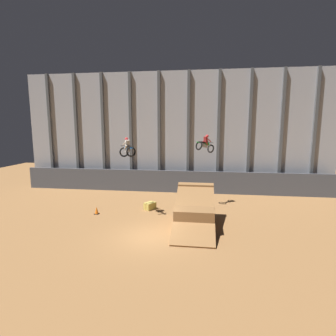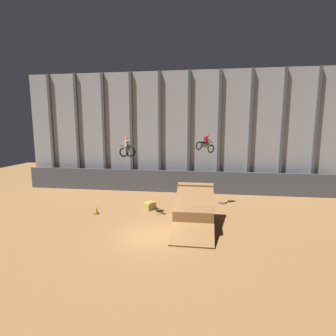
{
  "view_description": "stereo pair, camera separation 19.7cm",
  "coord_description": "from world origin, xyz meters",
  "px_view_note": "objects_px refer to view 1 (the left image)",
  "views": [
    {
      "loc": [
        3.11,
        -14.83,
        6.61
      ],
      "look_at": [
        0.24,
        6.23,
        3.29
      ],
      "focal_mm": 28.0,
      "sensor_mm": 36.0,
      "label": 1
    },
    {
      "loc": [
        3.3,
        -14.8,
        6.61
      ],
      "look_at": [
        0.24,
        6.23,
        3.29
      ],
      "focal_mm": 28.0,
      "sensor_mm": 36.0,
      "label": 2
    }
  ],
  "objects_px": {
    "dirt_ramp": "(195,212)",
    "traffic_cone_arena_edge": "(97,210)",
    "rider_bike_right_air": "(205,144)",
    "hay_bale_trackside": "(150,206)",
    "rider_bike_left_air": "(127,149)",
    "traffic_cone_near_ramp": "(197,205)"
  },
  "relations": [
    {
      "from": "dirt_ramp",
      "to": "traffic_cone_arena_edge",
      "type": "bearing_deg",
      "value": 171.55
    },
    {
      "from": "rider_bike_right_air",
      "to": "hay_bale_trackside",
      "type": "bearing_deg",
      "value": -112.41
    },
    {
      "from": "rider_bike_left_air",
      "to": "traffic_cone_near_ramp",
      "type": "relative_size",
      "value": 2.92
    },
    {
      "from": "dirt_ramp",
      "to": "rider_bike_right_air",
      "type": "relative_size",
      "value": 3.21
    },
    {
      "from": "rider_bike_left_air",
      "to": "hay_bale_trackside",
      "type": "xyz_separation_m",
      "value": [
        1.29,
        1.66,
        -4.77
      ]
    },
    {
      "from": "rider_bike_right_air",
      "to": "traffic_cone_arena_edge",
      "type": "height_order",
      "value": "rider_bike_right_air"
    },
    {
      "from": "dirt_ramp",
      "to": "rider_bike_left_air",
      "type": "xyz_separation_m",
      "value": [
        -5.02,
        1.2,
        4.15
      ]
    },
    {
      "from": "hay_bale_trackside",
      "to": "traffic_cone_near_ramp",
      "type": "bearing_deg",
      "value": 10.59
    },
    {
      "from": "rider_bike_right_air",
      "to": "hay_bale_trackside",
      "type": "relative_size",
      "value": 1.55
    },
    {
      "from": "traffic_cone_arena_edge",
      "to": "traffic_cone_near_ramp",
      "type": "bearing_deg",
      "value": 17.73
    },
    {
      "from": "rider_bike_right_air",
      "to": "rider_bike_left_air",
      "type": "bearing_deg",
      "value": -103.16
    },
    {
      "from": "traffic_cone_arena_edge",
      "to": "hay_bale_trackside",
      "type": "relative_size",
      "value": 0.54
    },
    {
      "from": "dirt_ramp",
      "to": "rider_bike_left_air",
      "type": "height_order",
      "value": "rider_bike_left_air"
    },
    {
      "from": "rider_bike_right_air",
      "to": "traffic_cone_near_ramp",
      "type": "xyz_separation_m",
      "value": [
        -0.53,
        -1.02,
        -4.92
      ]
    },
    {
      "from": "rider_bike_right_air",
      "to": "traffic_cone_arena_edge",
      "type": "relative_size",
      "value": 2.9
    },
    {
      "from": "rider_bike_left_air",
      "to": "hay_bale_trackside",
      "type": "height_order",
      "value": "rider_bike_left_air"
    },
    {
      "from": "rider_bike_left_air",
      "to": "hay_bale_trackside",
      "type": "bearing_deg",
      "value": 14.28
    },
    {
      "from": "rider_bike_left_air",
      "to": "traffic_cone_arena_edge",
      "type": "bearing_deg",
      "value": 143.92
    },
    {
      "from": "rider_bike_left_air",
      "to": "traffic_cone_near_ramp",
      "type": "height_order",
      "value": "rider_bike_left_air"
    },
    {
      "from": "traffic_cone_near_ramp",
      "to": "hay_bale_trackside",
      "type": "height_order",
      "value": "traffic_cone_near_ramp"
    },
    {
      "from": "dirt_ramp",
      "to": "rider_bike_right_air",
      "type": "bearing_deg",
      "value": 82.07
    },
    {
      "from": "rider_bike_left_air",
      "to": "rider_bike_right_air",
      "type": "relative_size",
      "value": 1.01
    }
  ]
}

